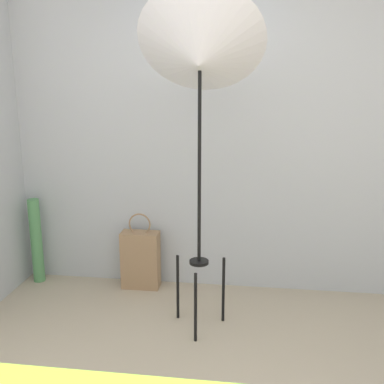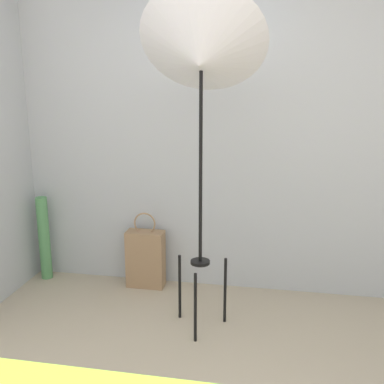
# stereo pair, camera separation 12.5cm
# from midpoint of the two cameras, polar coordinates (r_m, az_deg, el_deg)

# --- Properties ---
(wall_back) EXTENTS (8.00, 0.05, 2.60)m
(wall_back) POSITION_cam_midpoint_polar(r_m,az_deg,el_deg) (3.37, 7.74, 8.71)
(wall_back) COLOR #B7BCC1
(wall_back) RESTS_ON ground_plane
(photo_umbrella) EXTENTS (0.77, 0.68, 2.12)m
(photo_umbrella) POSITION_cam_midpoint_polar(r_m,az_deg,el_deg) (2.71, 2.55, 16.97)
(photo_umbrella) COLOR black
(photo_umbrella) RESTS_ON ground_plane
(tote_bag) EXTENTS (0.30, 0.14, 0.61)m
(tote_bag) POSITION_cam_midpoint_polar(r_m,az_deg,el_deg) (3.60, -4.92, -8.39)
(tote_bag) COLOR #9E7A56
(tote_bag) RESTS_ON ground_plane
(paper_roll) EXTENTS (0.09, 0.09, 0.69)m
(paper_roll) POSITION_cam_midpoint_polar(r_m,az_deg,el_deg) (3.87, -17.38, -5.63)
(paper_roll) COLOR #56995B
(paper_roll) RESTS_ON ground_plane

